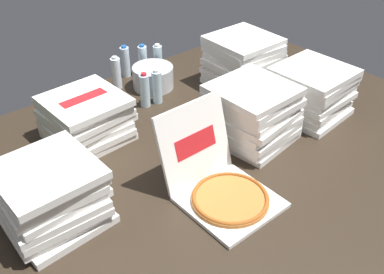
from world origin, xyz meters
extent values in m
cube|color=#2D2319|center=(0.00, 0.00, -0.01)|extent=(3.20, 2.40, 0.02)
cube|color=white|center=(-0.13, -0.29, 0.01)|extent=(0.41, 0.41, 0.02)
cylinder|color=#B77033|center=(-0.13, -0.29, 0.03)|extent=(0.37, 0.37, 0.02)
torus|color=#9C501E|center=(-0.13, -0.29, 0.04)|extent=(0.36, 0.36, 0.02)
cube|color=white|center=(-0.13, -0.03, 0.22)|extent=(0.41, 0.13, 0.39)
cube|color=red|center=(-0.13, -0.04, 0.22)|extent=(0.24, 0.03, 0.10)
cube|color=white|center=(0.77, 0.53, 0.02)|extent=(0.41, 0.41, 0.04)
cube|color=white|center=(0.78, 0.52, 0.06)|extent=(0.41, 0.41, 0.04)
cube|color=red|center=(0.78, 0.52, 0.08)|extent=(0.26, 0.08, 0.00)
cube|color=white|center=(0.77, 0.53, 0.09)|extent=(0.42, 0.42, 0.04)
cube|color=red|center=(0.77, 0.53, 0.11)|extent=(0.27, 0.08, 0.00)
cube|color=white|center=(0.78, 0.51, 0.13)|extent=(0.42, 0.42, 0.04)
cube|color=white|center=(0.77, 0.52, 0.17)|extent=(0.41, 0.41, 0.04)
cube|color=red|center=(0.77, 0.52, 0.19)|extent=(0.26, 0.08, 0.00)
cube|color=white|center=(0.78, 0.52, 0.21)|extent=(0.41, 0.41, 0.04)
cube|color=red|center=(0.78, 0.52, 0.23)|extent=(0.26, 0.08, 0.00)
cube|color=white|center=(0.78, 0.53, 0.25)|extent=(0.43, 0.43, 0.04)
cube|color=white|center=(0.78, 0.53, 0.28)|extent=(0.44, 0.44, 0.04)
cube|color=red|center=(0.78, 0.53, 0.30)|extent=(0.27, 0.09, 0.00)
cube|color=white|center=(0.78, 0.53, 0.32)|extent=(0.41, 0.41, 0.04)
cube|color=white|center=(-0.37, 0.63, 0.02)|extent=(0.43, 0.43, 0.04)
cube|color=red|center=(-0.37, 0.63, 0.04)|extent=(0.27, 0.09, 0.00)
cube|color=white|center=(-0.37, 0.63, 0.06)|extent=(0.42, 0.42, 0.04)
cube|color=white|center=(-0.37, 0.64, 0.09)|extent=(0.41, 0.41, 0.04)
cube|color=white|center=(-0.35, 0.64, 0.13)|extent=(0.44, 0.44, 0.04)
cube|color=white|center=(-0.36, 0.64, 0.17)|extent=(0.44, 0.44, 0.04)
cube|color=white|center=(-0.36, 0.65, 0.21)|extent=(0.41, 0.41, 0.04)
cube|color=white|center=(-0.36, 0.63, 0.25)|extent=(0.42, 0.42, 0.04)
cube|color=red|center=(-0.36, 0.63, 0.27)|extent=(0.27, 0.08, 0.00)
cube|color=white|center=(-0.81, 0.14, 0.02)|extent=(0.43, 0.43, 0.04)
cube|color=white|center=(-0.82, 0.17, 0.06)|extent=(0.41, 0.41, 0.04)
cube|color=white|center=(-0.81, 0.15, 0.09)|extent=(0.43, 0.43, 0.04)
cube|color=white|center=(-0.82, 0.15, 0.13)|extent=(0.42, 0.42, 0.04)
cube|color=red|center=(-0.82, 0.15, 0.15)|extent=(0.27, 0.08, 0.00)
cube|color=white|center=(-0.81, 0.17, 0.17)|extent=(0.42, 0.42, 0.04)
cube|color=red|center=(-0.81, 0.17, 0.19)|extent=(0.27, 0.08, 0.00)
cube|color=white|center=(-0.81, 0.17, 0.21)|extent=(0.42, 0.42, 0.04)
cube|color=white|center=(-0.81, 0.16, 0.25)|extent=(0.41, 0.41, 0.04)
cube|color=red|center=(-0.81, 0.16, 0.27)|extent=(0.26, 0.08, 0.00)
cube|color=white|center=(-0.81, 0.15, 0.28)|extent=(0.41, 0.41, 0.04)
cube|color=white|center=(0.81, -0.02, 0.02)|extent=(0.44, 0.44, 0.04)
cube|color=red|center=(0.81, -0.02, 0.04)|extent=(0.27, 0.09, 0.00)
cube|color=white|center=(0.81, 0.00, 0.06)|extent=(0.44, 0.44, 0.04)
cube|color=white|center=(0.81, 0.00, 0.09)|extent=(0.45, 0.45, 0.04)
cube|color=red|center=(0.81, 0.00, 0.11)|extent=(0.27, 0.11, 0.00)
cube|color=white|center=(0.82, -0.01, 0.13)|extent=(0.42, 0.42, 0.04)
cube|color=red|center=(0.82, -0.01, 0.15)|extent=(0.27, 0.08, 0.00)
cube|color=white|center=(0.82, 0.00, 0.17)|extent=(0.44, 0.44, 0.04)
cube|color=white|center=(0.83, -0.01, 0.21)|extent=(0.44, 0.44, 0.04)
cube|color=white|center=(0.83, -0.01, 0.25)|extent=(0.43, 0.43, 0.04)
cube|color=red|center=(0.83, -0.01, 0.27)|extent=(0.27, 0.09, 0.00)
cube|color=white|center=(0.82, -0.01, 0.28)|extent=(0.42, 0.42, 0.04)
cube|color=white|center=(0.35, 0.02, 0.02)|extent=(0.45, 0.45, 0.04)
cube|color=white|center=(0.34, 0.02, 0.06)|extent=(0.43, 0.43, 0.04)
cube|color=white|center=(0.34, 0.02, 0.09)|extent=(0.45, 0.45, 0.04)
cube|color=white|center=(0.34, 0.03, 0.13)|extent=(0.42, 0.42, 0.04)
cube|color=white|center=(0.34, 0.02, 0.17)|extent=(0.46, 0.46, 0.04)
cube|color=white|center=(0.34, 0.04, 0.21)|extent=(0.45, 0.45, 0.04)
cube|color=red|center=(0.34, 0.04, 0.23)|extent=(0.27, 0.10, 0.00)
cube|color=white|center=(0.34, 0.03, 0.25)|extent=(0.42, 0.42, 0.04)
cube|color=white|center=(0.33, 0.03, 0.28)|extent=(0.44, 0.44, 0.04)
cube|color=white|center=(0.33, 0.03, 0.32)|extent=(0.41, 0.41, 0.04)
cylinder|color=#B7BABF|center=(0.28, 0.88, 0.08)|extent=(0.28, 0.28, 0.15)
cylinder|color=silver|center=(0.34, 1.08, 0.11)|extent=(0.06, 0.06, 0.22)
cylinder|color=blue|center=(0.34, 1.08, 0.22)|extent=(0.04, 0.04, 0.02)
cylinder|color=silver|center=(0.09, 0.72, 0.11)|extent=(0.06, 0.06, 0.22)
cylinder|color=red|center=(0.09, 0.72, 0.22)|extent=(0.04, 0.04, 0.02)
cylinder|color=white|center=(0.09, 1.04, 0.11)|extent=(0.06, 0.06, 0.22)
cylinder|color=white|center=(0.09, 1.04, 0.22)|extent=(0.04, 0.04, 0.02)
cylinder|color=silver|center=(0.18, 0.70, 0.11)|extent=(0.06, 0.06, 0.22)
cylinder|color=white|center=(0.18, 0.70, 0.22)|extent=(0.04, 0.04, 0.02)
cylinder|color=silver|center=(0.42, 1.02, 0.11)|extent=(0.06, 0.06, 0.22)
cylinder|color=white|center=(0.42, 1.02, 0.22)|extent=(0.04, 0.04, 0.02)
cylinder|color=silver|center=(0.23, 1.15, 0.11)|extent=(0.06, 0.06, 0.22)
cylinder|color=blue|center=(0.23, 1.15, 0.22)|extent=(0.04, 0.04, 0.02)
camera|label=1|loc=(-1.27, -1.35, 1.47)|focal=41.53mm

